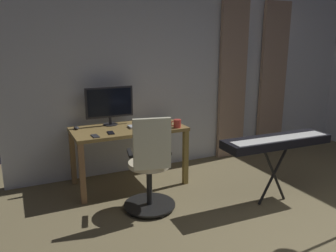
{
  "coord_description": "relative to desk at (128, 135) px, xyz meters",
  "views": [
    {
      "loc": [
        2.54,
        1.08,
        1.77
      ],
      "look_at": [
        1.03,
        -2.16,
        0.87
      ],
      "focal_mm": 36.08,
      "sensor_mm": 36.0,
      "label": 1
    }
  ],
  "objects": [
    {
      "name": "computer_keyboard",
      "position": [
        -0.18,
        0.04,
        0.11
      ],
      "size": [
        0.37,
        0.13,
        0.02
      ],
      "primitive_type": "cube",
      "color": "#B7BCC1",
      "rests_on": "desk"
    },
    {
      "name": "cell_phone_face_up",
      "position": [
        0.46,
        0.23,
        0.1
      ],
      "size": [
        0.08,
        0.15,
        0.01
      ],
      "primitive_type": "cube",
      "rotation": [
        0.0,
        0.0,
        0.06
      ],
      "color": "#333338",
      "rests_on": "desk"
    },
    {
      "name": "piano_keyboard",
      "position": [
        -1.29,
        1.17,
        0.06
      ],
      "size": [
        1.26,
        0.36,
        0.77
      ],
      "rotation": [
        0.0,
        0.0,
        -0.03
      ],
      "color": "black",
      "rests_on": "ground"
    },
    {
      "name": "computer_mouse",
      "position": [
        0.59,
        -0.18,
        0.12
      ],
      "size": [
        0.06,
        0.1,
        0.04
      ],
      "primitive_type": "ellipsoid",
      "color": "#333338",
      "rests_on": "desk"
    },
    {
      "name": "desk",
      "position": [
        0.0,
        0.0,
        0.0
      ],
      "size": [
        1.36,
        0.68,
        0.74
      ],
      "color": "olive",
      "rests_on": "ground"
    },
    {
      "name": "office_chair",
      "position": [
        0.03,
        0.78,
        -0.16
      ],
      "size": [
        0.56,
        0.56,
        1.05
      ],
      "rotation": [
        0.0,
        0.0,
        2.93
      ],
      "color": "black",
      "rests_on": "ground"
    },
    {
      "name": "back_room_partition",
      "position": [
        -1.29,
        -0.49,
        0.74
      ],
      "size": [
        5.48,
        0.1,
        2.75
      ],
      "primitive_type": "cube",
      "color": "silver",
      "rests_on": "ground"
    },
    {
      "name": "computer_monitor",
      "position": [
        0.16,
        -0.22,
        0.37
      ],
      "size": [
        0.6,
        0.18,
        0.48
      ],
      "color": "#232328",
      "rests_on": "desk"
    },
    {
      "name": "cell_phone_by_monitor",
      "position": [
        0.27,
        0.17,
        0.1
      ],
      "size": [
        0.08,
        0.15,
        0.01
      ],
      "primitive_type": "cube",
      "rotation": [
        0.0,
        0.0,
        -0.08
      ],
      "color": "black",
      "rests_on": "desk"
    },
    {
      "name": "curtain_left_panel",
      "position": [
        -2.58,
        -0.38,
        0.54
      ],
      "size": [
        0.49,
        0.06,
        2.37
      ],
      "primitive_type": "cube",
      "color": "tan",
      "rests_on": "ground"
    },
    {
      "name": "curtain_right_panel",
      "position": [
        -1.8,
        -0.38,
        0.54
      ],
      "size": [
        0.46,
        0.06,
        2.37
      ],
      "primitive_type": "cube",
      "color": "tan",
      "rests_on": "ground"
    },
    {
      "name": "mug_coffee",
      "position": [
        -0.54,
        0.26,
        0.15
      ],
      "size": [
        0.14,
        0.09,
        0.1
      ],
      "color": "#CC3D33",
      "rests_on": "desk"
    }
  ]
}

